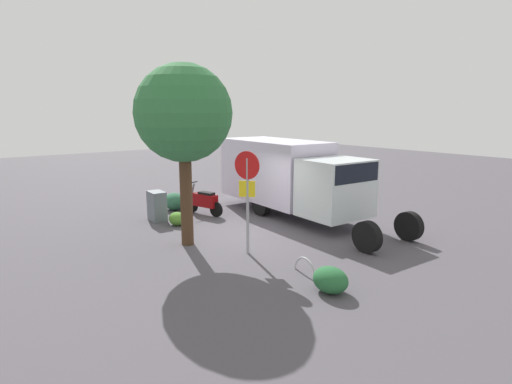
% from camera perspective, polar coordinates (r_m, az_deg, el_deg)
% --- Properties ---
extents(ground_plane, '(60.00, 60.00, 0.00)m').
position_cam_1_polar(ground_plane, '(13.32, -1.16, -5.82)').
color(ground_plane, '#4E4951').
extents(box_truck_near, '(8.30, 2.57, 2.78)m').
position_cam_1_polar(box_truck_near, '(15.44, 4.85, 2.46)').
color(box_truck_near, black).
rests_on(box_truck_near, ground).
extents(motorcycle, '(1.76, 0.76, 1.20)m').
position_cam_1_polar(motorcycle, '(15.75, -7.17, -1.28)').
color(motorcycle, black).
rests_on(motorcycle, ground).
extents(stop_sign, '(0.71, 0.33, 2.85)m').
position_cam_1_polar(stop_sign, '(11.09, -1.22, 0.78)').
color(stop_sign, '#9E9EA3').
rests_on(stop_sign, ground).
extents(street_tree, '(2.76, 2.76, 5.21)m').
position_cam_1_polar(street_tree, '(11.89, -10.00, 10.53)').
color(street_tree, '#47301E').
rests_on(street_tree, ground).
extents(utility_cabinet, '(0.77, 0.53, 1.06)m').
position_cam_1_polar(utility_cabinet, '(15.22, -13.56, -1.90)').
color(utility_cabinet, slate).
rests_on(utility_cabinet, ground).
extents(bike_rack_hoop, '(0.85, 0.16, 0.85)m').
position_cam_1_polar(bike_rack_hoop, '(10.26, 6.79, -11.21)').
color(bike_rack_hoop, '#B7B7BC').
rests_on(bike_rack_hoop, ground).
extents(shrub_near_sign, '(0.68, 0.55, 0.46)m').
position_cam_1_polar(shrub_near_sign, '(14.51, -10.85, -3.65)').
color(shrub_near_sign, '#4F862C').
rests_on(shrub_near_sign, ground).
extents(shrub_mid_verge, '(0.84, 0.68, 0.57)m').
position_cam_1_polar(shrub_mid_verge, '(9.29, 10.26, -11.88)').
color(shrub_mid_verge, '#266435').
rests_on(shrub_mid_verge, ground).
extents(shrub_by_tree, '(1.01, 0.82, 0.69)m').
position_cam_1_polar(shrub_by_tree, '(16.72, -11.21, -1.29)').
color(shrub_by_tree, '#2E6546').
rests_on(shrub_by_tree, ground).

